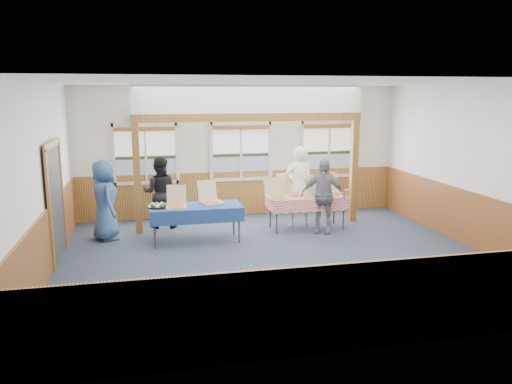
% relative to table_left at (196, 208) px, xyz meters
% --- Properties ---
extents(floor, '(8.00, 8.00, 0.00)m').
position_rel_table_left_xyz_m(floor, '(1.35, -1.39, -0.70)').
color(floor, '#283041').
rests_on(floor, ground).
extents(ceiling, '(8.00, 8.00, 0.00)m').
position_rel_table_left_xyz_m(ceiling, '(1.35, -1.39, 2.50)').
color(ceiling, white).
rests_on(ceiling, wall_back).
extents(wall_back, '(8.00, 0.00, 8.00)m').
position_rel_table_left_xyz_m(wall_back, '(1.35, 2.11, 0.90)').
color(wall_back, silver).
rests_on(wall_back, floor).
extents(wall_front, '(8.00, 0.00, 8.00)m').
position_rel_table_left_xyz_m(wall_front, '(1.35, -4.89, 0.90)').
color(wall_front, silver).
rests_on(wall_front, floor).
extents(wall_left, '(0.00, 8.00, 8.00)m').
position_rel_table_left_xyz_m(wall_left, '(-2.65, -1.39, 0.90)').
color(wall_left, silver).
rests_on(wall_left, floor).
extents(wall_right, '(0.00, 8.00, 8.00)m').
position_rel_table_left_xyz_m(wall_right, '(5.35, -1.39, 0.90)').
color(wall_right, silver).
rests_on(wall_right, floor).
extents(wainscot_back, '(7.98, 0.05, 1.10)m').
position_rel_table_left_xyz_m(wainscot_back, '(1.35, 2.09, -0.15)').
color(wainscot_back, brown).
rests_on(wainscot_back, floor).
extents(wainscot_front, '(7.98, 0.05, 1.10)m').
position_rel_table_left_xyz_m(wainscot_front, '(1.35, -4.86, -0.15)').
color(wainscot_front, brown).
rests_on(wainscot_front, floor).
extents(wainscot_left, '(0.05, 6.98, 1.10)m').
position_rel_table_left_xyz_m(wainscot_left, '(-2.63, -1.39, -0.15)').
color(wainscot_left, brown).
rests_on(wainscot_left, floor).
extents(wainscot_right, '(0.05, 6.98, 1.10)m').
position_rel_table_left_xyz_m(wainscot_right, '(5.32, -1.39, -0.15)').
color(wainscot_right, brown).
rests_on(wainscot_right, floor).
extents(cased_opening, '(0.06, 1.30, 2.10)m').
position_rel_table_left_xyz_m(cased_opening, '(-2.61, -0.49, 0.35)').
color(cased_opening, '#333333').
rests_on(cased_opening, wall_left).
extents(window_left, '(1.56, 0.10, 1.46)m').
position_rel_table_left_xyz_m(window_left, '(-0.95, 2.07, 0.98)').
color(window_left, silver).
rests_on(window_left, wall_back).
extents(window_mid, '(1.56, 0.10, 1.46)m').
position_rel_table_left_xyz_m(window_mid, '(1.35, 2.07, 0.98)').
color(window_mid, silver).
rests_on(window_mid, wall_back).
extents(window_right, '(1.56, 0.10, 1.46)m').
position_rel_table_left_xyz_m(window_right, '(3.65, 2.07, 0.98)').
color(window_right, silver).
rests_on(window_right, wall_back).
extents(post_left, '(0.15, 0.15, 2.40)m').
position_rel_table_left_xyz_m(post_left, '(-1.15, 0.91, 0.50)').
color(post_left, '#623015').
rests_on(post_left, floor).
extents(post_right, '(0.15, 0.15, 2.40)m').
position_rel_table_left_xyz_m(post_right, '(3.85, 0.91, 0.50)').
color(post_right, '#623015').
rests_on(post_right, floor).
extents(cross_beam, '(5.15, 0.18, 0.18)m').
position_rel_table_left_xyz_m(cross_beam, '(1.35, 0.91, 1.79)').
color(cross_beam, '#623015').
rests_on(cross_beam, post_left).
extents(table_left, '(1.90, 0.91, 0.76)m').
position_rel_table_left_xyz_m(table_left, '(0.00, 0.00, 0.00)').
color(table_left, '#333333').
rests_on(table_left, floor).
extents(table_right, '(1.76, 0.85, 0.76)m').
position_rel_table_left_xyz_m(table_right, '(2.54, 0.46, -0.00)').
color(table_right, '#333333').
rests_on(table_right, floor).
extents(pizza_box_a, '(0.44, 0.52, 0.43)m').
position_rel_table_left_xyz_m(pizza_box_a, '(-0.40, -0.11, 0.12)').
color(pizza_box_a, tan).
rests_on(pizza_box_a, table_left).
extents(pizza_box_b, '(0.53, 0.60, 0.45)m').
position_rel_table_left_xyz_m(pizza_box_b, '(0.34, 0.16, 0.12)').
color(pizza_box_b, tan).
rests_on(pizza_box_b, table_left).
extents(pizza_box_c, '(0.44, 0.52, 0.42)m').
position_rel_table_left_xyz_m(pizza_box_c, '(1.78, 0.36, 0.12)').
color(pizza_box_c, tan).
rests_on(pizza_box_c, table_right).
extents(pizza_box_d, '(0.51, 0.58, 0.46)m').
position_rel_table_left_xyz_m(pizza_box_d, '(2.18, 0.65, 0.12)').
color(pizza_box_d, tan).
rests_on(pizza_box_d, table_right).
extents(pizza_box_e, '(0.45, 0.53, 0.43)m').
position_rel_table_left_xyz_m(pizza_box_e, '(2.78, 0.38, 0.12)').
color(pizza_box_e, tan).
rests_on(pizza_box_e, table_right).
extents(pizza_box_f, '(0.42, 0.51, 0.44)m').
position_rel_table_left_xyz_m(pizza_box_f, '(3.19, 0.60, 0.12)').
color(pizza_box_f, tan).
rests_on(pizza_box_f, table_right).
extents(veggie_tray, '(0.41, 0.41, 0.09)m').
position_rel_table_left_xyz_m(veggie_tray, '(-0.75, -0.00, 0.09)').
color(veggie_tray, black).
rests_on(veggie_tray, table_left).
extents(drink_glass, '(0.07, 0.07, 0.15)m').
position_rel_table_left_xyz_m(drink_glass, '(3.39, 0.21, 0.13)').
color(drink_glass, olive).
rests_on(drink_glass, table_right).
extents(woman_white, '(0.70, 0.49, 1.84)m').
position_rel_table_left_xyz_m(woman_white, '(2.42, 0.72, 0.22)').
color(woman_white, white).
rests_on(woman_white, floor).
extents(woman_black, '(0.90, 0.76, 1.62)m').
position_rel_table_left_xyz_m(woman_black, '(-0.68, 1.29, 0.11)').
color(woman_black, black).
rests_on(woman_black, floor).
extents(man_blue, '(0.75, 0.94, 1.69)m').
position_rel_table_left_xyz_m(man_blue, '(-1.83, 0.56, 0.14)').
color(man_blue, '#355686').
rests_on(man_blue, floor).
extents(person_grey, '(1.04, 0.80, 1.64)m').
position_rel_table_left_xyz_m(person_grey, '(2.78, 0.08, 0.12)').
color(person_grey, slate).
rests_on(person_grey, floor).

